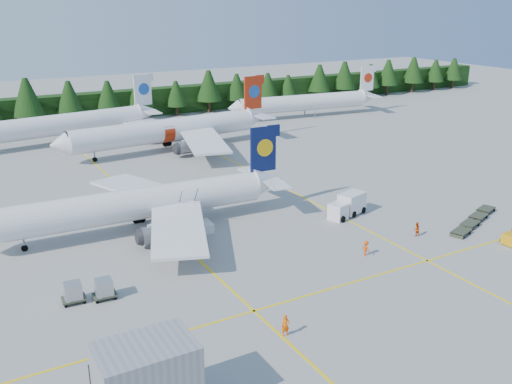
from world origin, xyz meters
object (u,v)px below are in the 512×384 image
airliner_navy (127,206)px  airstairs (192,225)px  service_truck (347,205)px  airliner_red (162,131)px

airliner_navy → airstairs: size_ratio=6.05×
airliner_navy → service_truck: bearing=-15.2°
airliner_navy → service_truck: 26.11m
airliner_red → airstairs: (-10.16, -36.50, -2.65)m
airliner_red → airstairs: 37.98m
airliner_navy → airstairs: (6.33, -3.43, -2.32)m
airliner_red → airstairs: airliner_red is taller
airliner_red → service_truck: 41.76m
service_truck → airliner_navy: bearing=145.2°
airliner_navy → service_truck: airliner_navy is taller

